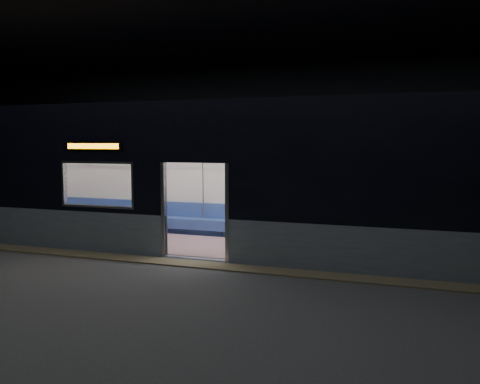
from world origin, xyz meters
The scene contains 7 objects.
station_floor centered at (0.00, 0.00, -0.01)m, with size 24.00×14.00×0.01m, color #47494C.
station_envelope centered at (0.00, 0.00, 3.66)m, with size 24.00×14.00×5.00m.
tactile_strip centered at (0.00, 0.55, 0.01)m, with size 22.80×0.50×0.03m, color #8C7F59.
metro_car centered at (0.00, 2.54, 1.85)m, with size 18.00×3.04×3.35m.
passenger centered at (1.73, 3.55, 0.85)m, with size 0.46×0.78×1.49m.
handbag centered at (1.73, 3.29, 0.71)m, with size 0.33×0.28×0.17m, color black.
transit_map centered at (2.69, 3.85, 1.51)m, with size 1.10×0.03×0.71m, color white.
Camera 1 is at (4.46, -8.62, 2.47)m, focal length 38.00 mm.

